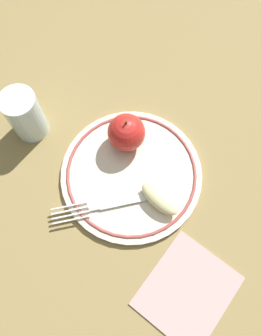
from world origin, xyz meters
name	(u,v)px	position (x,y,z in m)	size (l,w,h in m)	color
ground_plane	(127,183)	(0.00, 0.00, 0.00)	(2.00, 2.00, 0.00)	olive
plate	(130,173)	(-0.02, 0.00, 0.01)	(0.25, 0.25, 0.01)	beige
apple_red_whole	(126,133)	(-0.07, -0.03, 0.05)	(0.07, 0.07, 0.07)	red
apple_slice_front	(160,199)	(0.01, 0.06, 0.03)	(0.07, 0.03, 0.02)	beige
fork	(108,205)	(0.05, -0.01, 0.01)	(0.13, 0.15, 0.00)	silver
drinking_glass	(25,115)	(-0.02, -0.21, 0.05)	(0.06, 0.06, 0.10)	silver
napkin_folded	(188,291)	(0.12, 0.16, 0.00)	(0.14, 0.12, 0.01)	#BD9692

